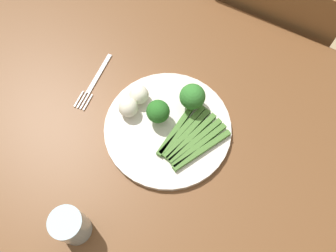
# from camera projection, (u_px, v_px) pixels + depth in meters

# --- Properties ---
(ground_plane) EXTENTS (6.00, 6.00, 0.02)m
(ground_plane) POSITION_uv_depth(u_px,v_px,m) (165.00, 207.00, 1.47)
(ground_plane) COLOR tan
(dining_table) EXTENTS (1.38, 0.85, 0.75)m
(dining_table) POSITION_uv_depth(u_px,v_px,m) (163.00, 154.00, 0.87)
(dining_table) COLOR brown
(dining_table) RESTS_ON ground_plane
(chair) EXTENTS (0.41, 0.41, 0.87)m
(chair) POSITION_uv_depth(u_px,v_px,m) (259.00, 43.00, 1.20)
(chair) COLOR olive
(chair) RESTS_ON ground_plane
(plate) EXTENTS (0.29, 0.29, 0.01)m
(plate) POSITION_uv_depth(u_px,v_px,m) (168.00, 128.00, 0.78)
(plate) COLOR silver
(plate) RESTS_ON dining_table
(asparagus_bundle) EXTENTS (0.12, 0.17, 0.01)m
(asparagus_bundle) POSITION_uv_depth(u_px,v_px,m) (191.00, 138.00, 0.75)
(asparagus_bundle) COLOR #47752D
(asparagus_bundle) RESTS_ON plate
(broccoli_back_right) EXTENTS (0.06, 0.06, 0.07)m
(broccoli_back_right) POSITION_uv_depth(u_px,v_px,m) (192.00, 97.00, 0.76)
(broccoli_back_right) COLOR #609E3D
(broccoli_back_right) RESTS_ON plate
(broccoli_front) EXTENTS (0.05, 0.05, 0.06)m
(broccoli_front) POSITION_uv_depth(u_px,v_px,m) (158.00, 112.00, 0.75)
(broccoli_front) COLOR #568E33
(broccoli_front) RESTS_ON plate
(cauliflower_front_left) EXTENTS (0.04, 0.04, 0.04)m
(cauliflower_front_left) POSITION_uv_depth(u_px,v_px,m) (139.00, 95.00, 0.78)
(cauliflower_front_left) COLOR white
(cauliflower_front_left) RESTS_ON plate
(cauliflower_outer_edge) EXTENTS (0.04, 0.04, 0.04)m
(cauliflower_outer_edge) POSITION_uv_depth(u_px,v_px,m) (128.00, 108.00, 0.77)
(cauliflower_outer_edge) COLOR silver
(cauliflower_outer_edge) RESTS_ON plate
(fork) EXTENTS (0.04, 0.17, 0.00)m
(fork) POSITION_uv_depth(u_px,v_px,m) (94.00, 82.00, 0.84)
(fork) COLOR silver
(fork) RESTS_ON dining_table
(water_glass) EXTENTS (0.06, 0.06, 0.09)m
(water_glass) POSITION_uv_depth(u_px,v_px,m) (71.00, 226.00, 0.65)
(water_glass) COLOR silver
(water_glass) RESTS_ON dining_table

